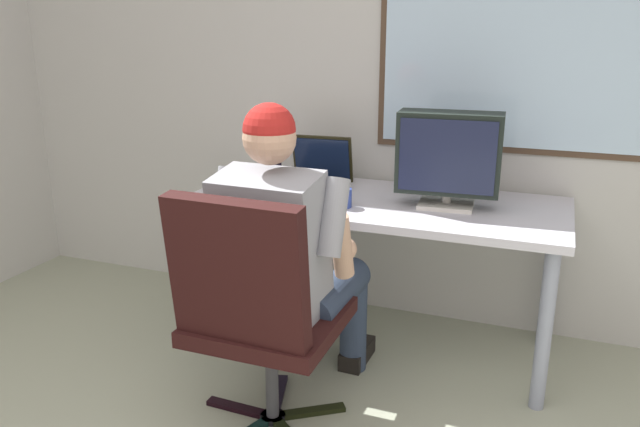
# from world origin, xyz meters

# --- Properties ---
(wall_rear) EXTENTS (4.90, 0.08, 2.86)m
(wall_rear) POSITION_xyz_m (0.03, 2.67, 1.44)
(wall_rear) COLOR beige
(wall_rear) RESTS_ON ground
(desk) EXTENTS (1.70, 0.72, 0.72)m
(desk) POSITION_xyz_m (-0.10, 2.25, 0.64)
(desk) COLOR gray
(desk) RESTS_ON ground
(office_chair) EXTENTS (0.55, 0.59, 0.97)m
(office_chair) POSITION_xyz_m (-0.29, 1.39, 0.54)
(office_chair) COLOR black
(office_chair) RESTS_ON ground
(person_seated) EXTENTS (0.54, 0.80, 1.24)m
(person_seated) POSITION_xyz_m (-0.28, 1.67, 0.64)
(person_seated) COLOR #2C384E
(person_seated) RESTS_ON ground
(crt_monitor) EXTENTS (0.45, 0.21, 0.42)m
(crt_monitor) POSITION_xyz_m (0.22, 2.25, 0.96)
(crt_monitor) COLOR beige
(crt_monitor) RESTS_ON desk
(laptop) EXTENTS (0.32, 0.34, 0.25)m
(laptop) POSITION_xyz_m (-0.42, 2.34, 0.79)
(laptop) COLOR black
(laptop) RESTS_ON desk
(wine_glass) EXTENTS (0.08, 0.08, 0.14)m
(wine_glass) POSITION_xyz_m (-0.67, 2.09, 0.82)
(wine_glass) COLOR silver
(wine_glass) RESTS_ON desk
(desk_speaker) EXTENTS (0.06, 0.07, 0.18)m
(desk_speaker) POSITION_xyz_m (-0.68, 2.40, 0.81)
(desk_speaker) COLOR black
(desk_speaker) RESTS_ON desk
(coffee_mug) EXTENTS (0.08, 0.08, 0.08)m
(coffee_mug) POSITION_xyz_m (-0.20, 2.09, 0.77)
(coffee_mug) COLOR #2C4193
(coffee_mug) RESTS_ON desk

